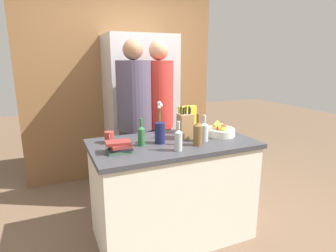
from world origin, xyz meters
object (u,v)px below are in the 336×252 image
Objects in this scene: book_stack at (119,147)px; person_at_sink at (135,116)px; fruit_bowl at (221,131)px; bottle_water at (198,133)px; flower_vase at (160,130)px; bottle_oil at (204,131)px; knife_block at (185,126)px; coffee_mug at (109,137)px; bottle_wine at (141,135)px; person_in_blue at (159,113)px; bottle_vinegar at (178,139)px; cereal_box at (187,119)px; refrigerator at (141,111)px.

book_stack is 0.12× the size of person_at_sink.
book_stack is at bearing -174.89° from fruit_bowl.
bottle_water is (0.65, -0.08, 0.06)m from book_stack.
bottle_water is at bearing -7.38° from book_stack.
fruit_bowl is 0.74× the size of flower_vase.
bottle_oil is at bearing -14.57° from flower_vase.
book_stack is at bearing -167.33° from knife_block.
coffee_mug is 0.51× the size of bottle_wine.
fruit_bowl is 1.01m from book_stack.
bottle_vinegar is at bearing -86.59° from person_in_blue.
knife_block is 0.17× the size of person_at_sink.
bottle_oil reaches higher than book_stack.
bottle_oil is at bearing -0.08° from book_stack.
person_in_blue is at bearing 68.56° from flower_vase.
bottle_wine is (-0.55, 0.10, -0.00)m from bottle_oil.
knife_block is at bearing 54.55° from bottle_vinegar.
person_in_blue reaches higher than knife_block.
person_at_sink is (-0.00, 0.71, -0.00)m from flower_vase.
coffee_mug is at bearing -176.91° from cereal_box.
book_stack is 0.12× the size of person_in_blue.
bottle_oil is (-0.24, -0.09, 0.04)m from fruit_bowl.
person_in_blue is at bearing 96.74° from bottle_oil.
coffee_mug is at bearing 154.86° from flower_vase.
cereal_box is at bearing 74.55° from bottle_water.
bottle_vinegar is 0.13× the size of person_in_blue.
flower_vase is (-0.27, -0.05, -0.00)m from knife_block.
person_at_sink reaches higher than bottle_water.
bottle_wine is 0.13× the size of person_in_blue.
knife_block is at bearing -122.47° from cereal_box.
refrigerator is at bearing 82.64° from bottle_vinegar.
bottle_oil is 0.13× the size of person_in_blue.
fruit_bowl is at bearing 20.61° from bottle_oil.
bottle_wine is 0.85× the size of bottle_water.
bottle_vinegar is 0.34m from bottle_wine.
coffee_mug is 0.07× the size of person_at_sink.
knife_block is 2.56× the size of coffee_mug.
knife_block is (0.01, -1.26, 0.07)m from refrigerator.
fruit_bowl is at bearing -0.65° from bottle_wine.
person_at_sink reaches higher than knife_block.
bottle_vinegar is at bearing -124.35° from cereal_box.
person_at_sink is at bearing 107.05° from bottle_water.
knife_block is at bearing 10.41° from flower_vase.
knife_block is at bearing 12.67° from book_stack.
fruit_bowl is 0.36m from knife_block.
cereal_box is 1.12× the size of bottle_oil.
flower_vase reaches higher than bottle_wine.
cereal_box reaches higher than bottle_vinegar.
bottle_oil is 0.35m from bottle_vinegar.
bottle_water is (-0.11, -0.41, -0.02)m from cereal_box.
coffee_mug is 0.07× the size of person_in_blue.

